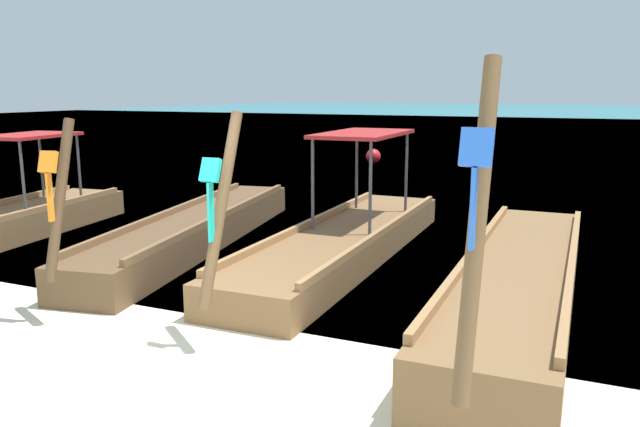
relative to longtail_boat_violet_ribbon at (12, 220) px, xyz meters
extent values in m
plane|color=beige|center=(6.11, -3.57, -0.32)|extent=(120.00, 120.00, 0.00)
plane|color=#147A89|center=(6.11, 57.96, -0.31)|extent=(120.00, 120.00, 0.00)
cube|color=brown|center=(0.00, 0.00, -0.07)|extent=(1.90, 5.19, 0.49)
cube|color=#9F7246|center=(0.59, 0.08, 0.22)|extent=(0.67, 4.63, 0.10)
cylinder|color=#4C4C51|center=(0.46, -0.07, 0.81)|extent=(0.06, 0.06, 1.27)
cylinder|color=#4C4C51|center=(-0.62, 1.33, 0.81)|extent=(0.06, 0.06, 1.27)
cylinder|color=#4C4C51|center=(0.27, 1.44, 0.81)|extent=(0.06, 0.06, 1.27)
cube|color=#AD2323|center=(-0.08, 0.63, 1.48)|extent=(1.29, 1.84, 0.06)
cube|color=brown|center=(3.41, 0.86, -0.06)|extent=(2.22, 6.95, 0.51)
cube|color=brown|center=(2.93, 0.77, 0.24)|extent=(1.16, 6.24, 0.10)
cube|color=brown|center=(3.89, 0.94, 0.24)|extent=(1.16, 6.24, 0.10)
cylinder|color=brown|center=(4.02, -2.67, 1.08)|extent=(0.24, 0.70, 1.82)
cube|color=orange|center=(4.05, -2.81, 1.53)|extent=(0.22, 0.16, 0.25)
cube|color=orange|center=(4.05, -2.83, 1.13)|extent=(0.04, 0.08, 0.55)
cube|color=brown|center=(6.04, 1.09, -0.09)|extent=(1.43, 6.77, 0.45)
cube|color=#9F7246|center=(5.41, 1.08, 0.19)|extent=(0.15, 6.21, 0.10)
cube|color=#9F7246|center=(6.68, 1.09, 0.19)|extent=(0.15, 6.21, 0.10)
cylinder|color=brown|center=(6.09, -2.52, 1.10)|extent=(0.13, 0.87, 1.98)
cube|color=#1ECCBC|center=(6.09, -2.69, 1.53)|extent=(0.20, 0.15, 0.25)
cube|color=#1ECCBC|center=(6.09, -2.71, 1.10)|extent=(0.03, 0.08, 0.61)
cylinder|color=#4C4C51|center=(5.57, 0.91, 0.85)|extent=(0.05, 0.05, 1.43)
cylinder|color=#4C4C51|center=(6.52, 0.92, 0.85)|extent=(0.05, 0.05, 1.43)
cylinder|color=#4C4C51|center=(5.55, 2.94, 0.85)|extent=(0.05, 0.05, 1.43)
cylinder|color=#4C4C51|center=(6.50, 2.95, 0.85)|extent=(0.05, 0.05, 1.43)
cube|color=#AD2323|center=(6.03, 1.93, 1.59)|extent=(1.18, 2.24, 0.06)
cube|color=brown|center=(8.86, -0.31, 0.00)|extent=(1.27, 6.61, 0.62)
cube|color=#9F7246|center=(8.30, -0.32, 0.36)|extent=(0.14, 6.07, 0.10)
cube|color=#9F7246|center=(9.43, -0.31, 0.36)|extent=(0.14, 6.07, 0.10)
cylinder|color=brown|center=(8.90, -3.80, 1.42)|extent=(0.13, 0.80, 2.25)
cube|color=blue|center=(8.90, -3.97, 1.96)|extent=(0.20, 0.13, 0.25)
cube|color=blue|center=(8.90, -3.99, 1.58)|extent=(0.03, 0.08, 0.53)
sphere|color=red|center=(2.26, 13.52, -0.05)|extent=(0.53, 0.53, 0.53)
camera|label=1|loc=(9.58, -7.92, 2.31)|focal=35.22mm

